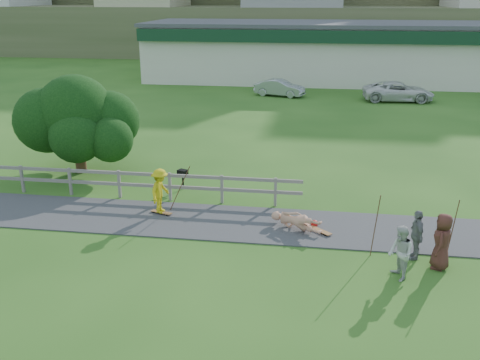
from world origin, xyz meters
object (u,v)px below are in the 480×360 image
(skater_rider, at_px, (160,193))
(bbq, at_px, (183,179))
(spectator_b, at_px, (416,234))
(spectator_c, at_px, (442,241))
(car_white, at_px, (398,91))
(skater_fallen, at_px, (296,221))
(spectator_a, at_px, (400,253))
(tree, at_px, (78,131))
(car_silver, at_px, (280,88))

(skater_rider, distance_m, bbq, 2.74)
(spectator_b, xyz_separation_m, spectator_c, (0.61, -0.53, 0.07))
(car_white, bearing_deg, spectator_c, 172.02)
(skater_rider, xyz_separation_m, car_white, (11.09, 23.33, -0.10))
(skater_fallen, xyz_separation_m, car_white, (6.28, 23.98, 0.37))
(bbq, bearing_deg, spectator_b, -6.75)
(spectator_a, distance_m, spectator_c, 1.48)
(spectator_a, xyz_separation_m, spectator_c, (1.24, 0.80, 0.06))
(skater_rider, bearing_deg, bbq, 8.54)
(skater_fallen, distance_m, tree, 10.96)
(skater_rider, bearing_deg, spectator_b, -93.11)
(car_white, xyz_separation_m, tree, (-15.98, -19.12, 1.14))
(skater_fallen, distance_m, spectator_c, 4.65)
(tree, bearing_deg, spectator_a, -31.14)
(spectator_a, xyz_separation_m, bbq, (-7.64, 6.13, -0.37))
(tree, relative_size, bbq, 6.55)
(spectator_b, bearing_deg, tree, -122.93)
(spectator_b, height_order, car_white, spectator_b)
(spectator_a, distance_m, spectator_b, 1.47)
(car_silver, xyz_separation_m, bbq, (-2.23, -21.40, -0.23))
(spectator_c, bearing_deg, spectator_a, -40.95)
(tree, bearing_deg, car_silver, 70.03)
(skater_rider, bearing_deg, car_silver, 5.39)
(car_silver, height_order, tree, tree)
(spectator_b, relative_size, car_white, 0.30)
(spectator_b, height_order, tree, tree)
(skater_fallen, distance_m, bbq, 5.78)
(spectator_a, xyz_separation_m, tree, (-12.64, 7.64, 1.07))
(spectator_a, bearing_deg, spectator_c, 105.06)
(skater_rider, relative_size, tree, 0.30)
(skater_fallen, bearing_deg, bbq, 83.55)
(skater_fallen, height_order, car_silver, car_silver)
(spectator_c, distance_m, car_white, 26.04)
(skater_fallen, xyz_separation_m, spectator_c, (4.18, -1.97, 0.50))
(car_white, distance_m, bbq, 23.37)
(skater_rider, relative_size, car_white, 0.32)
(spectator_c, relative_size, tree, 0.31)
(spectator_b, height_order, car_silver, spectator_b)
(spectator_a, bearing_deg, spectator_b, 136.75)
(car_white, bearing_deg, tree, 136.76)
(spectator_c, relative_size, car_silver, 0.43)
(car_silver, distance_m, bbq, 21.51)
(spectator_a, height_order, car_silver, spectator_a)
(skater_fallen, height_order, spectator_c, spectator_c)
(skater_fallen, relative_size, spectator_c, 1.09)
(car_silver, height_order, bbq, car_silver)
(spectator_c, relative_size, car_white, 0.33)
(tree, bearing_deg, car_white, 50.12)
(skater_fallen, xyz_separation_m, tree, (-9.70, 4.86, 1.52))
(spectator_a, relative_size, bbq, 1.91)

